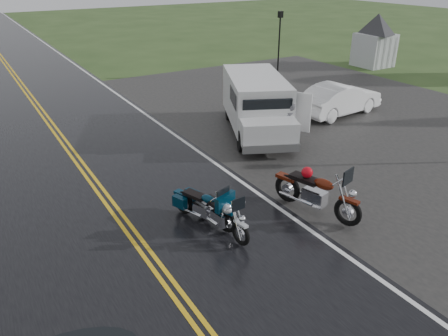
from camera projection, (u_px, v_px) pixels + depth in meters
name	position (u px, v px, depth m)	size (l,w,h in m)	color
ground	(161.00, 274.00, 9.30)	(120.00, 120.00, 0.00)	#2D471E
road	(56.00, 132.00, 17.02)	(8.00, 100.00, 0.04)	black
parking_pad	(353.00, 120.00, 18.34)	(14.00, 24.00, 0.03)	black
visitor_center	(377.00, 27.00, 26.96)	(16.00, 10.00, 4.80)	#A8AAAD
motorcycle_red	(349.00, 201.00, 10.62)	(0.91, 2.50, 1.48)	#511709
motorcycle_teal	(227.00, 213.00, 10.42)	(0.72, 1.97, 1.17)	#042234
motorcycle_silver	(241.00, 225.00, 9.95)	(0.72, 1.98, 1.17)	#B8BBC1
van_white	(242.00, 122.00, 14.84)	(2.08, 5.56, 2.18)	silver
person_at_van	(289.00, 126.00, 15.24)	(0.61, 0.40, 1.67)	#54545A
sedan_white	(339.00, 100.00, 18.75)	(1.43, 4.09, 1.35)	silver
lamp_post_far_right	(279.00, 44.00, 24.69)	(0.31, 0.31, 3.64)	black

